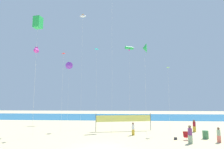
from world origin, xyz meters
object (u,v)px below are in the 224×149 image
object	(u,v)px
kite_green_box	(38,23)
kite_violet_delta	(69,65)
volleyball_net	(124,119)
beachgoer_plum_shirt	(190,134)
beachgoer_sage_shirt	(219,134)
kite_magenta_inflatable	(36,51)
kite_white_inflatable	(83,17)
kite_red_diamond	(63,56)
beachgoer_white_shirt	(133,128)
kite_green_tube	(129,48)
beach_handbag	(176,139)
folding_beach_chair	(186,136)
kite_lime_diamond	(168,69)
beachgoer_maroon_shirt	(194,125)
kite_green_delta	(145,48)
kite_cyan_diamond	(97,50)
trash_barrel	(205,135)

from	to	relation	value
kite_green_box	kite_violet_delta	bearing A→B (deg)	90.80
volleyball_net	kite_green_box	xyz separation A→B (m)	(-10.61, -5.59, 12.30)
beachgoer_plum_shirt	beachgoer_sage_shirt	bearing A→B (deg)	83.36
kite_magenta_inflatable	kite_white_inflatable	distance (m)	10.41
kite_red_diamond	kite_white_inflatable	size ratio (longest dim) A/B	0.57
beachgoer_white_shirt	kite_green_tube	bearing A→B (deg)	-119.66
beach_handbag	kite_green_tube	world-z (taller)	kite_green_tube
folding_beach_chair	kite_lime_diamond	bearing A→B (deg)	123.88
beachgoer_maroon_shirt	kite_green_delta	world-z (taller)	kite_green_delta
kite_lime_diamond	kite_violet_delta	bearing A→B (deg)	149.35
kite_magenta_inflatable	kite_green_box	bearing A→B (deg)	-64.26
kite_cyan_diamond	kite_green_delta	distance (m)	11.97
beachgoer_plum_shirt	kite_green_box	world-z (taller)	kite_green_box
beachgoer_white_shirt	kite_white_inflatable	bearing A→B (deg)	-68.28
beachgoer_white_shirt	kite_violet_delta	bearing A→B (deg)	-77.33
beach_handbag	beachgoer_maroon_shirt	bearing A→B (deg)	54.29
beachgoer_plum_shirt	kite_lime_diamond	size ratio (longest dim) A/B	0.20
beachgoer_plum_shirt	kite_cyan_diamond	xyz separation A→B (m)	(-11.16, 10.85, 11.63)
beachgoer_sage_shirt	kite_white_inflatable	size ratio (longest dim) A/B	0.08
beachgoer_plum_shirt	kite_violet_delta	bearing A→B (deg)	-152.46
beach_handbag	kite_red_diamond	bearing A→B (deg)	169.52
trash_barrel	kite_magenta_inflatable	world-z (taller)	kite_magenta_inflatable
kite_green_tube	kite_violet_delta	distance (m)	13.31
beach_handbag	trash_barrel	bearing A→B (deg)	12.37
beachgoer_sage_shirt	kite_green_tube	world-z (taller)	kite_green_tube
beachgoer_white_shirt	beach_handbag	bearing A→B (deg)	120.36
beachgoer_maroon_shirt	beach_handbag	bearing A→B (deg)	-110.27
folding_beach_chair	trash_barrel	size ratio (longest dim) A/B	1.00
beachgoer_maroon_shirt	kite_violet_delta	xyz separation A→B (m)	(-20.44, 9.27, 10.23)
beach_handbag	kite_green_tube	bearing A→B (deg)	118.32
kite_lime_diamond	kite_green_box	bearing A→B (deg)	-164.89
volleyball_net	kite_violet_delta	bearing A→B (deg)	140.19
kite_green_box	kite_lime_diamond	bearing A→B (deg)	15.11
folding_beach_chair	kite_magenta_inflatable	world-z (taller)	kite_magenta_inflatable
folding_beach_chair	beachgoer_plum_shirt	bearing A→B (deg)	-66.63
beachgoer_maroon_shirt	beachgoer_plum_shirt	xyz separation A→B (m)	(-2.94, -7.30, 0.09)
beachgoer_plum_shirt	kite_red_diamond	bearing A→B (deg)	-125.51
kite_lime_diamond	kite_magenta_inflatable	size ratio (longest dim) A/B	0.65
kite_cyan_diamond	kite_white_inflatable	world-z (taller)	kite_white_inflatable
beachgoer_maroon_shirt	folding_beach_chair	bearing A→B (deg)	-101.44
volleyball_net	kite_lime_diamond	bearing A→B (deg)	-9.69
beachgoer_sage_shirt	kite_green_box	size ratio (longest dim) A/B	0.10
volleyball_net	kite_lime_diamond	world-z (taller)	kite_lime_diamond
beachgoer_plum_shirt	kite_green_box	size ratio (longest dim) A/B	0.12
kite_lime_diamond	kite_white_inflatable	world-z (taller)	kite_white_inflatable
beachgoer_sage_shirt	volleyball_net	size ratio (longest dim) A/B	0.20
beachgoer_white_shirt	kite_green_box	distance (m)	17.76
kite_lime_diamond	kite_green_box	distance (m)	18.19
beachgoer_white_shirt	beachgoer_maroon_shirt	bearing A→B (deg)	168.40
volleyball_net	kite_violet_delta	xyz separation A→B (m)	(-10.82, 9.02, 9.47)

